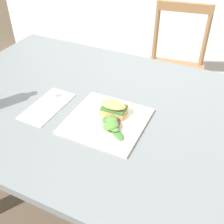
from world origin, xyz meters
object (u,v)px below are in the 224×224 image
dining_table (96,124)px  chair_wooden_far (174,70)px  plate_lunch (107,121)px  fork_on_napkin (50,103)px  sandwich_half_front (114,108)px

dining_table → chair_wooden_far: size_ratio=1.59×
plate_lunch → fork_on_napkin: 0.26m
dining_table → fork_on_napkin: fork_on_napkin is taller
chair_wooden_far → sandwich_half_front: (-0.01, -0.98, 0.33)m
dining_table → plate_lunch: bearing=-41.6°
dining_table → plate_lunch: plate_lunch is taller
dining_table → sandwich_half_front: sandwich_half_front is taller
chair_wooden_far → plate_lunch: size_ratio=3.10×
chair_wooden_far → sandwich_half_front: 1.03m
dining_table → sandwich_half_front: (0.10, -0.04, 0.15)m
chair_wooden_far → plate_lunch: (-0.02, -1.02, 0.30)m
fork_on_napkin → chair_wooden_far: bearing=74.9°
plate_lunch → fork_on_napkin: (-0.26, 0.00, 0.00)m
dining_table → chair_wooden_far: bearing=83.1°
dining_table → chair_wooden_far: 0.96m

